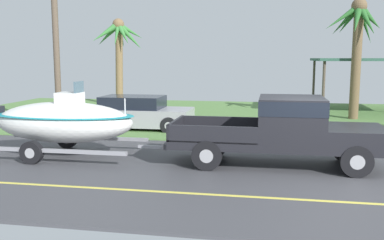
{
  "coord_description": "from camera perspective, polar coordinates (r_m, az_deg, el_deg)",
  "views": [
    {
      "loc": [
        -1.45,
        -10.75,
        2.93
      ],
      "look_at": [
        -3.81,
        2.1,
        1.05
      ],
      "focal_mm": 40.41,
      "sensor_mm": 36.0,
      "label": 1
    }
  ],
  "objects": [
    {
      "name": "parked_sedan_near",
      "position": [
        17.99,
        -7.27,
        0.9
      ],
      "size": [
        4.4,
        1.92,
        1.38
      ],
      "color": "#99999E",
      "rests_on": "ground"
    },
    {
      "name": "palm_tree_mid",
      "position": [
        26.41,
        -9.71,
        10.14
      ],
      "size": [
        3.05,
        2.44,
        5.25
      ],
      "color": "brown",
      "rests_on": "ground"
    },
    {
      "name": "carport_awning",
      "position": [
        25.25,
        23.4,
        7.21
      ],
      "size": [
        6.62,
        5.61,
        2.92
      ],
      "color": "#4C4238",
      "rests_on": "ground"
    },
    {
      "name": "boat_on_trailer",
      "position": [
        13.47,
        -16.62,
        -0.2
      ],
      "size": [
        5.64,
        2.38,
        2.26
      ],
      "color": "gray",
      "rests_on": "ground"
    },
    {
      "name": "palm_tree_near_left",
      "position": [
        21.84,
        20.98,
        10.56
      ],
      "size": [
        2.79,
        2.79,
        5.66
      ],
      "color": "brown",
      "rests_on": "ground"
    },
    {
      "name": "ground",
      "position": [
        19.41,
        14.57,
        -0.8
      ],
      "size": [
        36.0,
        22.0,
        0.11
      ],
      "color": "#424247"
    },
    {
      "name": "utility_pole",
      "position": [
        17.83,
        -17.59,
        11.68
      ],
      "size": [
        0.24,
        1.8,
        7.97
      ],
      "color": "brown",
      "rests_on": "ground"
    },
    {
      "name": "pickup_truck_towing",
      "position": [
        12.02,
        12.75,
        -1.03
      ],
      "size": [
        5.93,
        2.02,
        1.89
      ],
      "color": "black",
      "rests_on": "ground"
    }
  ]
}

